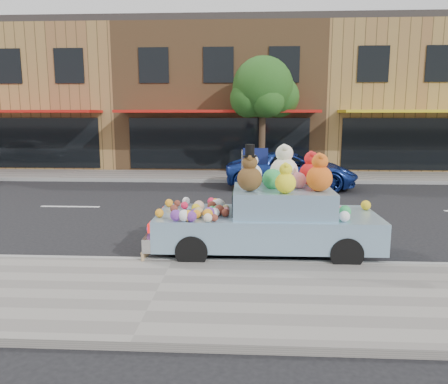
{
  "coord_description": "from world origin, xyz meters",
  "views": [
    {
      "loc": [
        1.36,
        -12.7,
        2.77
      ],
      "look_at": [
        0.91,
        -4.19,
        1.25
      ],
      "focal_mm": 35.0,
      "sensor_mm": 36.0,
      "label": 1
    }
  ],
  "objects": [
    {
      "name": "ground",
      "position": [
        0.0,
        0.0,
        0.0
      ],
      "size": [
        120.0,
        120.0,
        0.0
      ],
      "primitive_type": "plane",
      "color": "black",
      "rests_on": "ground"
    },
    {
      "name": "near_kerb",
      "position": [
        0.0,
        -5.0,
        0.07
      ],
      "size": [
        60.0,
        0.12,
        0.13
      ],
      "primitive_type": "cube",
      "color": "gray",
      "rests_on": "ground"
    },
    {
      "name": "storefront_left",
      "position": [
        -10.0,
        11.97,
        3.64
      ],
      "size": [
        10.0,
        9.8,
        7.3
      ],
      "color": "olive",
      "rests_on": "ground"
    },
    {
      "name": "far_sidewalk",
      "position": [
        0.0,
        6.5,
        0.06
      ],
      "size": [
        60.0,
        3.0,
        0.12
      ],
      "primitive_type": "cube",
      "color": "gray",
      "rests_on": "ground"
    },
    {
      "name": "far_kerb",
      "position": [
        0.0,
        5.0,
        0.07
      ],
      "size": [
        60.0,
        0.12,
        0.13
      ],
      "primitive_type": "cube",
      "color": "gray",
      "rests_on": "ground"
    },
    {
      "name": "near_sidewalk",
      "position": [
        0.0,
        -6.5,
        0.06
      ],
      "size": [
        60.0,
        3.0,
        0.12
      ],
      "primitive_type": "cube",
      "color": "gray",
      "rests_on": "ground"
    },
    {
      "name": "storefront_mid",
      "position": [
        0.0,
        11.97,
        3.64
      ],
      "size": [
        10.0,
        9.8,
        7.3
      ],
      "color": "olive",
      "rests_on": "ground"
    },
    {
      "name": "art_car",
      "position": [
        1.79,
        -4.27,
        0.8
      ],
      "size": [
        4.49,
        1.79,
        2.23
      ],
      "rotation": [
        0.0,
        0.0,
        0.01
      ],
      "color": "black",
      "rests_on": "ground"
    },
    {
      "name": "car_blue",
      "position": [
        3.02,
        3.77,
        0.68
      ],
      "size": [
        5.02,
        2.59,
        1.35
      ],
      "primitive_type": "imported",
      "rotation": [
        0.0,
        0.0,
        1.5
      ],
      "color": "navy",
      "rests_on": "ground"
    },
    {
      "name": "storefront_right",
      "position": [
        10.0,
        11.97,
        3.64
      ],
      "size": [
        10.0,
        9.8,
        7.3
      ],
      "color": "olive",
      "rests_on": "ground"
    },
    {
      "name": "street_tree",
      "position": [
        2.03,
        6.55,
        3.69
      ],
      "size": [
        3.0,
        2.7,
        5.22
      ],
      "color": "#38281C",
      "rests_on": "ground"
    }
  ]
}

